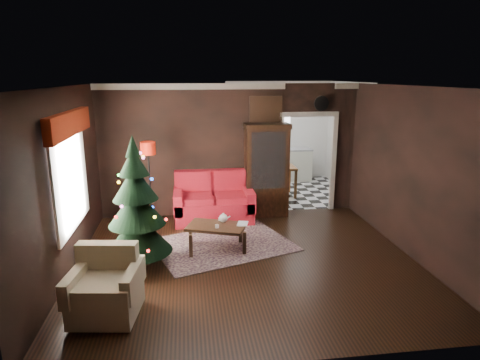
{
  "coord_description": "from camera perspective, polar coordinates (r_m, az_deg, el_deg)",
  "views": [
    {
      "loc": [
        -0.94,
        -6.19,
        2.97
      ],
      "look_at": [
        0.0,
        0.9,
        1.15
      ],
      "focal_mm": 31.0,
      "sensor_mm": 36.0,
      "label": 1
    }
  ],
  "objects": [
    {
      "name": "floor",
      "position": [
        6.93,
        1.0,
        -11.11
      ],
      "size": [
        5.5,
        5.5,
        0.0
      ],
      "primitive_type": "plane",
      "color": "black",
      "rests_on": "ground"
    },
    {
      "name": "ceiling",
      "position": [
        6.26,
        1.11,
        12.73
      ],
      "size": [
        5.5,
        5.5,
        0.0
      ],
      "primitive_type": "plane",
      "rotation": [
        3.14,
        0.0,
        0.0
      ],
      "color": "white",
      "rests_on": "ground"
    },
    {
      "name": "wall_back",
      "position": [
        8.88,
        -1.36,
        4.09
      ],
      "size": [
        5.5,
        0.0,
        5.5
      ],
      "primitive_type": "plane",
      "rotation": [
        1.57,
        0.0,
        0.0
      ],
      "color": "black",
      "rests_on": "ground"
    },
    {
      "name": "wall_front",
      "position": [
        4.11,
        6.29,
        -8.22
      ],
      "size": [
        5.5,
        0.0,
        5.5
      ],
      "primitive_type": "plane",
      "rotation": [
        -1.57,
        0.0,
        0.0
      ],
      "color": "black",
      "rests_on": "ground"
    },
    {
      "name": "wall_left",
      "position": [
        6.63,
        -23.15,
        -0.57
      ],
      "size": [
        0.0,
        5.5,
        5.5
      ],
      "primitive_type": "plane",
      "rotation": [
        1.57,
        0.0,
        1.57
      ],
      "color": "black",
      "rests_on": "ground"
    },
    {
      "name": "wall_right",
      "position": [
        7.37,
        22.7,
        0.87
      ],
      "size": [
        0.0,
        5.5,
        5.5
      ],
      "primitive_type": "plane",
      "rotation": [
        1.57,
        0.0,
        -1.57
      ],
      "color": "black",
      "rests_on": "ground"
    },
    {
      "name": "doorway",
      "position": [
        9.28,
        9.16,
        2.15
      ],
      "size": [
        1.1,
        0.1,
        2.1
      ],
      "primitive_type": null,
      "color": "beige",
      "rests_on": "ground"
    },
    {
      "name": "left_window",
      "position": [
        6.8,
        -22.43,
        0.27
      ],
      "size": [
        0.05,
        1.6,
        1.4
      ],
      "primitive_type": "cube",
      "color": "white",
      "rests_on": "wall_left"
    },
    {
      "name": "valance",
      "position": [
        6.64,
        -22.43,
        7.17
      ],
      "size": [
        0.12,
        2.1,
        0.35
      ],
      "primitive_type": "cube",
      "color": "maroon",
      "rests_on": "wall_left"
    },
    {
      "name": "kitchen_floor",
      "position": [
        10.93,
        6.72,
        -1.58
      ],
      "size": [
        3.0,
        3.0,
        0.0
      ],
      "primitive_type": "plane",
      "color": "silver",
      "rests_on": "ground"
    },
    {
      "name": "kitchen_window",
      "position": [
        12.0,
        5.26,
        8.14
      ],
      "size": [
        0.7,
        0.06,
        0.7
      ],
      "primitive_type": "cube",
      "color": "white",
      "rests_on": "ground"
    },
    {
      "name": "rug",
      "position": [
        7.54,
        -2.35,
        -8.88
      ],
      "size": [
        2.77,
        2.37,
        0.01
      ],
      "primitive_type": "cube",
      "rotation": [
        0.0,
        0.0,
        0.33
      ],
      "color": "#3F2639",
      "rests_on": "ground"
    },
    {
      "name": "loveseat",
      "position": [
        8.61,
        -3.65,
        -2.41
      ],
      "size": [
        1.7,
        0.9,
        1.0
      ],
      "primitive_type": null,
      "color": "#9C0417",
      "rests_on": "ground"
    },
    {
      "name": "curio_cabinet",
      "position": [
        8.86,
        3.65,
        1.07
      ],
      "size": [
        0.9,
        0.45,
        1.9
      ],
      "primitive_type": null,
      "color": "black",
      "rests_on": "ground"
    },
    {
      "name": "floor_lamp",
      "position": [
        8.24,
        -12.26,
        -1.11
      ],
      "size": [
        0.36,
        0.36,
        1.82
      ],
      "primitive_type": null,
      "rotation": [
        0.0,
        0.0,
        -0.21
      ],
      "color": "black",
      "rests_on": "ground"
    },
    {
      "name": "christmas_tree",
      "position": [
        6.55,
        -14.09,
        -3.2
      ],
      "size": [
        1.31,
        1.31,
        1.99
      ],
      "primitive_type": null,
      "rotation": [
        0.0,
        0.0,
        0.3
      ],
      "color": "black",
      "rests_on": "ground"
    },
    {
      "name": "armchair",
      "position": [
        5.53,
        -18.08,
        -13.44
      ],
      "size": [
        0.93,
        0.93,
        0.84
      ],
      "primitive_type": null,
      "rotation": [
        0.0,
        0.0,
        -0.14
      ],
      "color": "tan",
      "rests_on": "ground"
    },
    {
      "name": "coffee_table",
      "position": [
        7.27,
        -3.24,
        -7.87
      ],
      "size": [
        1.12,
        0.89,
        0.44
      ],
      "primitive_type": null,
      "rotation": [
        0.0,
        0.0,
        -0.35
      ],
      "color": "black",
      "rests_on": "rug"
    },
    {
      "name": "teapot",
      "position": [
        7.3,
        -2.31,
        -5.23
      ],
      "size": [
        0.19,
        0.19,
        0.16
      ],
      "primitive_type": null,
      "rotation": [
        0.0,
        0.0,
        -0.13
      ],
      "color": "white",
      "rests_on": "coffee_table"
    },
    {
      "name": "cup_a",
      "position": [
        7.4,
        -2.74,
        -5.38
      ],
      "size": [
        0.08,
        0.08,
        0.05
      ],
      "primitive_type": "cylinder",
      "rotation": [
        0.0,
        0.0,
        -0.22
      ],
      "color": "silver",
      "rests_on": "coffee_table"
    },
    {
      "name": "cup_b",
      "position": [
        7.06,
        -3.19,
        -6.37
      ],
      "size": [
        0.08,
        0.08,
        0.05
      ],
      "primitive_type": "cylinder",
      "rotation": [
        0.0,
        0.0,
        -0.41
      ],
      "color": "white",
      "rests_on": "coffee_table"
    },
    {
      "name": "book",
      "position": [
        7.19,
        -0.33,
        -5.17
      ],
      "size": [
        0.18,
        0.06,
        0.24
      ],
      "primitive_type": "imported",
      "rotation": [
        0.0,
        0.0,
        -0.26
      ],
      "color": "tan",
      "rests_on": "coffee_table"
    },
    {
      "name": "wall_clock",
      "position": [
        9.13,
        11.11,
        10.31
      ],
      "size": [
        0.32,
        0.32,
        0.06
      ],
      "primitive_type": "cylinder",
      "color": "white",
      "rests_on": "wall_back"
    },
    {
      "name": "painting",
      "position": [
        8.83,
        3.55,
        9.58
      ],
      "size": [
        0.62,
        0.05,
        0.52
      ],
      "primitive_type": "cube",
      "color": "#A0733A",
      "rests_on": "wall_back"
    },
    {
      "name": "kitchen_counter",
      "position": [
        11.96,
        5.38,
        2.04
      ],
      "size": [
        1.8,
        0.6,
        0.9
      ],
      "primitive_type": "cube",
      "color": "beige",
      "rests_on": "ground"
    },
    {
      "name": "kitchen_table",
      "position": [
        10.48,
        5.59,
        -0.12
      ],
      "size": [
        0.7,
        0.7,
        0.75
      ],
      "primitive_type": null,
      "color": "brown",
      "rests_on": "ground"
    }
  ]
}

